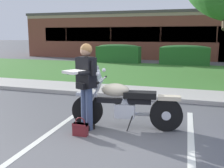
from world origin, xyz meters
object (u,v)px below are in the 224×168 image
object	(u,v)px
hedge_left	(118,53)
brick_building	(167,35)
motorcycle	(130,105)
rider_person	(85,80)
hedge_center_left	(185,55)
handbag	(80,128)

from	to	relation	value
hedge_left	brick_building	distance (m)	7.53
motorcycle	rider_person	bearing A→B (deg)	-156.75
rider_person	motorcycle	bearing A→B (deg)	23.25
hedge_left	hedge_center_left	world-z (taller)	same
rider_person	hedge_center_left	bearing A→B (deg)	84.26
rider_person	hedge_left	xyz separation A→B (m)	(-2.98, 12.04, -0.36)
handbag	rider_person	bearing A→B (deg)	95.53
motorcycle	hedge_center_left	xyz separation A→B (m)	(0.40, 11.69, 0.16)
handbag	brick_building	size ratio (longest dim) A/B	0.02
rider_person	brick_building	bearing A→B (deg)	92.05
rider_person	handbag	world-z (taller)	rider_person
hedge_center_left	brick_building	world-z (taller)	brick_building
hedge_center_left	brick_building	size ratio (longest dim) A/B	0.13
handbag	motorcycle	bearing A→B (deg)	42.21
motorcycle	hedge_left	xyz separation A→B (m)	(-3.79, 11.69, 0.16)
motorcycle	hedge_left	bearing A→B (deg)	107.94
hedge_left	brick_building	world-z (taller)	brick_building
brick_building	hedge_left	bearing A→B (deg)	-107.96
hedge_center_left	hedge_left	bearing A→B (deg)	180.00
hedge_center_left	brick_building	bearing A→B (deg)	104.98
motorcycle	handbag	size ratio (longest dim) A/B	6.21
motorcycle	rider_person	xyz separation A→B (m)	(-0.81, -0.35, 0.52)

